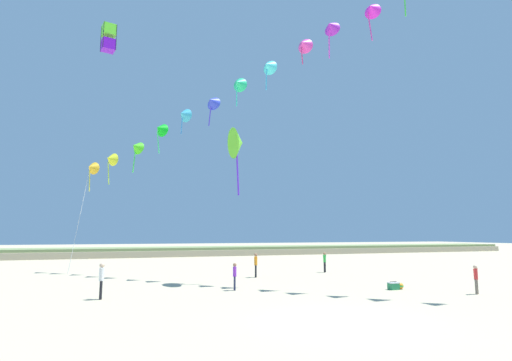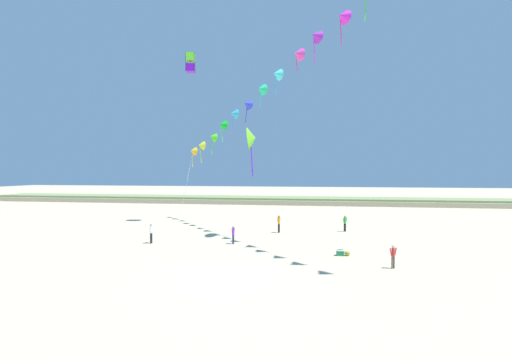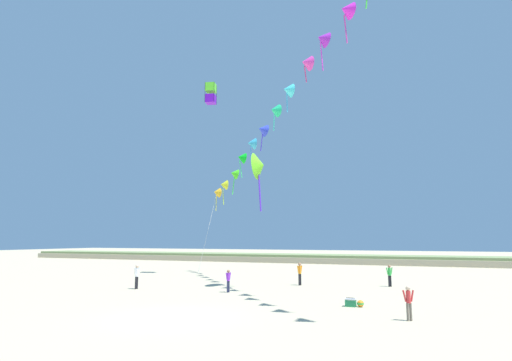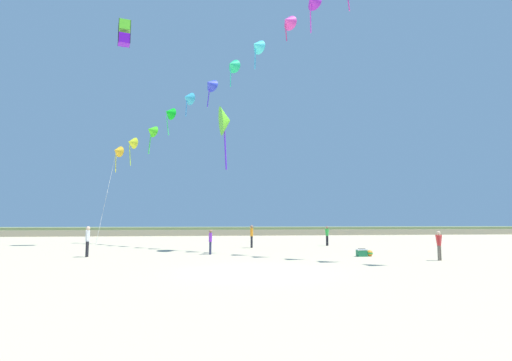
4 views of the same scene
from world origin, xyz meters
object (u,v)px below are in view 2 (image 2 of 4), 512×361
Objects in this scene: large_kite_mid_trail at (190,63)px; beach_cooler at (340,253)px; person_far_left at (151,232)px; person_far_right at (345,222)px; large_kite_low_lead at (252,139)px; person_near_right at (279,223)px; person_near_left at (393,255)px; beach_ball at (347,253)px; person_mid_center at (233,234)px.

large_kite_mid_trail is 28.79m from beach_cooler.
person_far_left is 19.19m from person_far_right.
large_kite_low_lead is 13.26m from beach_cooler.
person_near_right reaches higher than person_far_right.
person_near_left is 31.68m from large_kite_mid_trail.
large_kite_low_lead reaches higher than person_far_left.
person_far_left is 16.44m from beach_ball.
person_mid_center is 9.16m from beach_cooler.
large_kite_mid_trail is at bearing 139.61° from beach_cooler.
person_mid_center reaches higher than beach_ball.
person_far_left reaches higher than person_far_right.
person_near_right is 9.06m from large_kite_low_lead.
beach_ball is at bearing -36.03° from large_kite_low_lead.
beach_cooler reaches higher than beach_ball.
person_far_right is (10.12, 7.70, 0.07)m from person_mid_center.
large_kite_low_lead is at bearing 143.97° from beach_ball.
person_near_left is 19.46m from person_far_left.
beach_ball is (9.22, -2.74, -0.70)m from person_mid_center.
person_near_right is 1.00× the size of person_far_left.
person_far_left is at bearing -154.15° from large_kite_low_lead.
person_far_right reaches higher than beach_cooler.
large_kite_mid_trail is at bearing 139.00° from person_near_left.
beach_cooler is (8.71, -2.77, -0.67)m from person_mid_center.
person_near_left is 0.87× the size of person_far_left.
person_far_left is 3.04× the size of beach_cooler.
person_mid_center is at bearing 154.05° from person_near_left.
large_kite_mid_trail is 3.86× the size of beach_cooler.
person_far_right is 10.59m from beach_cooler.
large_kite_mid_trail is (-11.13, 5.19, 18.27)m from person_near_right.
large_kite_mid_trail is (-19.46, 16.91, 18.41)m from person_near_left.
person_far_right is 25.82m from large_kite_mid_trail.
person_far_left is 0.38× the size of large_kite_low_lead.
person_near_left is 1.00× the size of person_mid_center.
beach_cooler is (-3.03, 2.94, -0.67)m from person_near_left.
person_near_left is 0.69× the size of large_kite_mid_trail.
person_near_left is 0.92× the size of person_far_right.
large_kite_low_lead reaches higher than beach_cooler.
large_kite_mid_trail reaches higher than beach_ball.
large_kite_low_lead is at bearing -153.33° from person_far_right.
large_kite_mid_trail is (-17.84, 3.50, 18.33)m from person_far_right.
person_far_right reaches higher than person_near_left.
person_near_right is 6.91m from person_far_right.
large_kite_low_lead is (-2.32, -2.85, 8.29)m from person_near_right.
large_kite_mid_trail is at bearing 124.57° from person_mid_center.
person_far_right is 10.50m from beach_ball.
large_kite_mid_trail is (-7.72, 11.20, 18.40)m from person_mid_center.
person_near_left reaches higher than beach_ball.
large_kite_mid_trail is 6.15× the size of beach_ball.
person_near_right is at bearing 32.98° from person_far_left.
person_near_right is 1.15× the size of person_mid_center.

